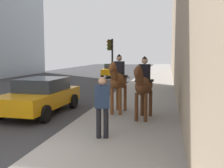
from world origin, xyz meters
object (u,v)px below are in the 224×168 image
object	(u,v)px
mounted_horse_far	(144,85)
traffic_light_near_curb	(111,56)
mounted_horse_near	(118,80)
car_near_lane	(113,70)
car_mid_lane	(40,95)
pedestrian_greeting	(102,103)

from	to	relation	value
mounted_horse_far	traffic_light_near_curb	distance (m)	8.44
mounted_horse_near	car_near_lane	bearing A→B (deg)	-164.33
traffic_light_near_curb	car_mid_lane	bearing A→B (deg)	168.72
car_mid_lane	car_near_lane	bearing A→B (deg)	-176.23
pedestrian_greeting	car_near_lane	world-z (taller)	pedestrian_greeting
mounted_horse_near	car_mid_lane	xyz separation A→B (m)	(-0.22, 3.23, -0.68)
car_near_lane	traffic_light_near_curb	bearing A→B (deg)	9.76
mounted_horse_near	car_near_lane	xyz separation A→B (m)	(17.80, 3.83, -0.68)
mounted_horse_far	pedestrian_greeting	size ratio (longest dim) A/B	1.32
mounted_horse_near	pedestrian_greeting	distance (m)	3.34
mounted_horse_far	car_mid_lane	world-z (taller)	mounted_horse_far
car_near_lane	pedestrian_greeting	bearing A→B (deg)	9.74
pedestrian_greeting	traffic_light_near_curb	world-z (taller)	traffic_light_near_curb
mounted_horse_near	mounted_horse_far	xyz separation A→B (m)	(-0.86, -1.07, -0.07)
car_near_lane	car_mid_lane	world-z (taller)	same
mounted_horse_near	pedestrian_greeting	world-z (taller)	mounted_horse_near
mounted_horse_far	car_mid_lane	distance (m)	4.39
mounted_horse_near	mounted_horse_far	world-z (taller)	mounted_horse_near
car_near_lane	car_mid_lane	distance (m)	18.03
pedestrian_greeting	car_near_lane	distance (m)	21.50
pedestrian_greeting	car_near_lane	xyz separation A→B (m)	(21.12, 3.99, -0.36)
mounted_horse_near	mounted_horse_far	size ratio (longest dim) A/B	1.03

